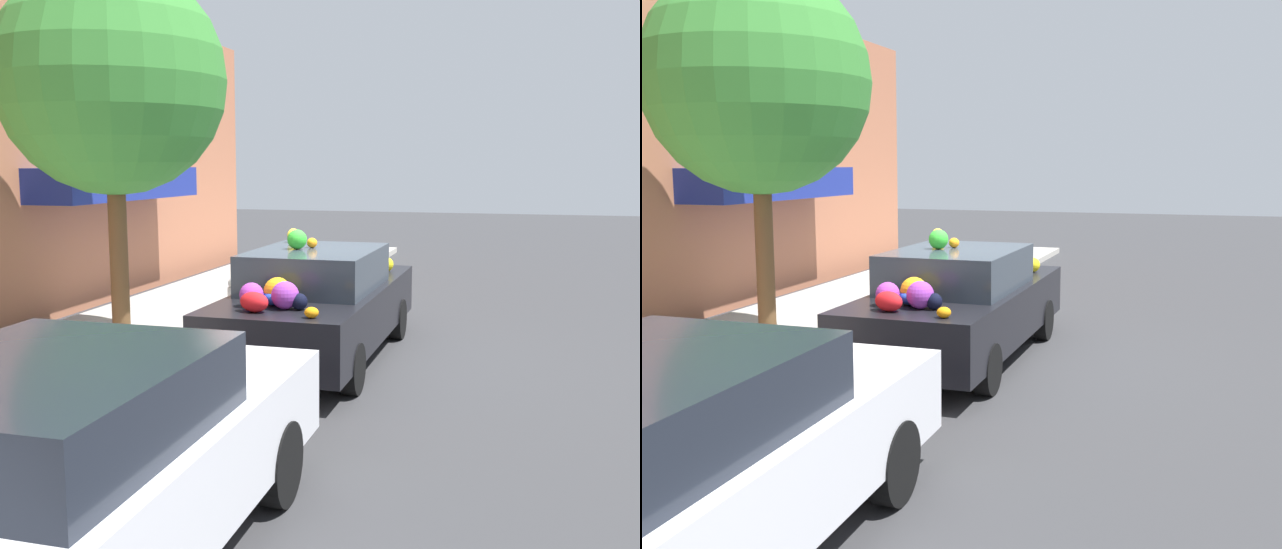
% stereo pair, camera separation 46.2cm
% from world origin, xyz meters
% --- Properties ---
extents(ground_plane, '(60.00, 60.00, 0.00)m').
position_xyz_m(ground_plane, '(0.00, 0.00, 0.00)').
color(ground_plane, '#38383A').
extents(sidewalk_curb, '(24.00, 3.20, 0.14)m').
position_xyz_m(sidewalk_curb, '(0.00, 2.70, 0.07)').
color(sidewalk_curb, '#B2ADA3').
rests_on(sidewalk_curb, ground).
extents(building_facade, '(18.00, 1.20, 5.35)m').
position_xyz_m(building_facade, '(0.18, 4.91, 2.64)').
color(building_facade, '#B26B4C').
rests_on(building_facade, ground).
extents(street_tree, '(2.96, 2.96, 4.92)m').
position_xyz_m(street_tree, '(-0.43, 2.62, 3.57)').
color(street_tree, brown).
rests_on(street_tree, sidewalk_curb).
extents(fire_hydrant, '(0.20, 0.20, 0.70)m').
position_xyz_m(fire_hydrant, '(1.10, 1.62, 0.48)').
color(fire_hydrant, '#B2B2B7').
rests_on(fire_hydrant, sidewalk_curb).
extents(art_car, '(4.46, 1.73, 1.70)m').
position_xyz_m(art_car, '(-0.05, -0.02, 0.75)').
color(art_car, black).
rests_on(art_car, ground).
extents(parked_car_plain, '(4.46, 1.88, 1.44)m').
position_xyz_m(parked_car_plain, '(-5.58, -0.08, 0.75)').
color(parked_car_plain, silver).
rests_on(parked_car_plain, ground).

